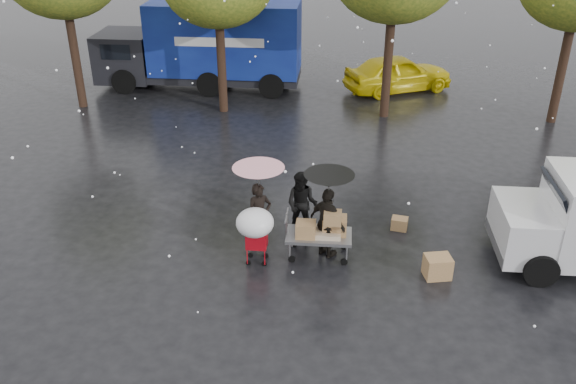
# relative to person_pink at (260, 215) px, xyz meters

# --- Properties ---
(ground) EXTENTS (90.00, 90.00, 0.00)m
(ground) POSITION_rel_person_pink_xyz_m (0.87, -0.81, -0.81)
(ground) COLOR black
(ground) RESTS_ON ground
(person_pink) EXTENTS (0.70, 0.62, 1.62)m
(person_pink) POSITION_rel_person_pink_xyz_m (0.00, 0.00, 0.00)
(person_pink) COLOR black
(person_pink) RESTS_ON ground
(person_middle) EXTENTS (0.92, 0.78, 1.66)m
(person_middle) POSITION_rel_person_pink_xyz_m (0.96, 0.60, 0.02)
(person_middle) COLOR black
(person_middle) RESTS_ON ground
(person_black) EXTENTS (1.04, 0.98, 1.73)m
(person_black) POSITION_rel_person_pink_xyz_m (1.61, -0.30, 0.06)
(person_black) COLOR black
(person_black) RESTS_ON ground
(umbrella_pink) EXTENTS (1.20, 1.20, 2.06)m
(umbrella_pink) POSITION_rel_person_pink_xyz_m (0.00, 0.00, 1.10)
(umbrella_pink) COLOR #4C4C4C
(umbrella_pink) RESTS_ON ground
(umbrella_black) EXTENTS (1.13, 1.13, 2.10)m
(umbrella_black) POSITION_rel_person_pink_xyz_m (1.61, -0.30, 1.14)
(umbrella_black) COLOR #4C4C4C
(umbrella_black) RESTS_ON ground
(vendor_cart) EXTENTS (1.52, 0.80, 1.27)m
(vendor_cart) POSITION_rel_person_pink_xyz_m (1.50, -0.36, -0.08)
(vendor_cart) COLOR slate
(vendor_cart) RESTS_ON ground
(shopping_cart) EXTENTS (0.84, 0.84, 1.46)m
(shopping_cart) POSITION_rel_person_pink_xyz_m (0.03, -0.88, 0.26)
(shopping_cart) COLOR #B70A16
(shopping_cart) RESTS_ON ground
(blue_truck) EXTENTS (8.30, 2.60, 3.50)m
(blue_truck) POSITION_rel_person_pink_xyz_m (-3.84, 12.00, 0.95)
(blue_truck) COLOR navy
(blue_truck) RESTS_ON ground
(box_ground_near) EXTENTS (0.65, 0.56, 0.51)m
(box_ground_near) POSITION_rel_person_pink_xyz_m (4.08, -0.93, -0.55)
(box_ground_near) COLOR olive
(box_ground_near) RESTS_ON ground
(box_ground_far) EXTENTS (0.45, 0.38, 0.31)m
(box_ground_far) POSITION_rel_person_pink_xyz_m (3.39, 1.06, -0.65)
(box_ground_far) COLOR olive
(box_ground_far) RESTS_ON ground
(yellow_taxi) EXTENTS (4.72, 3.44, 1.49)m
(yellow_taxi) POSITION_rel_person_pink_xyz_m (4.04, 12.21, -0.06)
(yellow_taxi) COLOR #D6BD0B
(yellow_taxi) RESTS_ON ground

